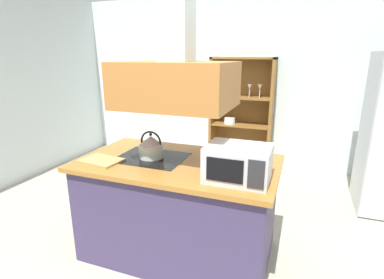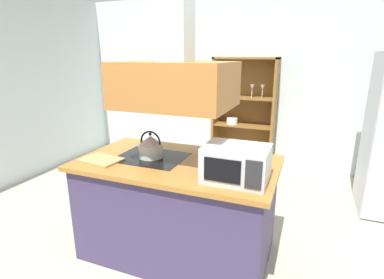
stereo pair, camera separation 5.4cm
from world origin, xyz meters
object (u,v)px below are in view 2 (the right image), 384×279
object	(u,v)px
cutting_board	(101,160)
microwave	(236,163)
dish_cabinet	(244,120)
kettle	(151,146)

from	to	relation	value
cutting_board	microwave	distance (m)	1.19
cutting_board	microwave	size ratio (longest dim) A/B	0.74
microwave	dish_cabinet	bearing A→B (deg)	100.69
dish_cabinet	microwave	xyz separation A→B (m)	(0.51, -2.69, 0.26)
dish_cabinet	cutting_board	xyz separation A→B (m)	(-0.67, -2.71, 0.13)
microwave	kettle	bearing A→B (deg)	165.35
dish_cabinet	kettle	bearing A→B (deg)	-97.29
cutting_board	microwave	world-z (taller)	microwave
microwave	cutting_board	bearing A→B (deg)	-178.76
dish_cabinet	cutting_board	bearing A→B (deg)	-103.95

